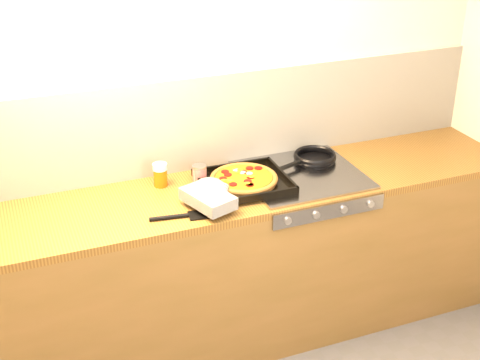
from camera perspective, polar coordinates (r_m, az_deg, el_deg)
name	(u,v)px	position (r m, az deg, el deg)	size (l,w,h in m)	color
room_shell	(200,124)	(3.45, -3.44, 4.83)	(3.20, 3.20, 3.20)	white
counter_run	(221,267)	(3.54, -1.63, -7.40)	(3.20, 0.62, 0.90)	brown
stovetop	(301,175)	(3.46, 5.27, 0.42)	(0.60, 0.56, 0.02)	gray
pizza_on_tray	(233,184)	(3.27, -0.57, -0.35)	(0.57, 0.49, 0.07)	black
frying_pan	(314,157)	(3.60, 6.34, 1.92)	(0.40, 0.29, 0.04)	black
tomato_can	(200,175)	(3.35, -3.47, 0.44)	(0.09, 0.09, 0.10)	#A10D1B
juice_glass	(160,175)	(3.35, -6.82, 0.46)	(0.08, 0.08, 0.12)	#D65A0C
wooden_spoon	(249,169)	(3.50, 0.80, 0.93)	(0.30, 0.09, 0.02)	#996B41
black_spatula	(182,216)	(3.08, -5.00, -3.10)	(0.29, 0.10, 0.02)	black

